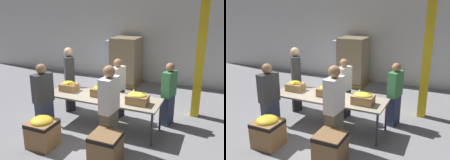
% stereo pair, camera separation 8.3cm
% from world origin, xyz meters
% --- Properties ---
extents(ground_plane, '(30.00, 30.00, 0.00)m').
position_xyz_m(ground_plane, '(0.00, 0.00, 0.00)').
color(ground_plane, gray).
extents(wall_back, '(16.00, 0.08, 4.00)m').
position_xyz_m(wall_back, '(0.00, 4.10, 2.00)').
color(wall_back, silver).
rests_on(wall_back, ground_plane).
extents(sorting_table, '(2.70, 0.88, 0.78)m').
position_xyz_m(sorting_table, '(0.00, 0.00, 0.73)').
color(sorting_table, '#9E937F').
rests_on(sorting_table, ground_plane).
extents(banana_box_0, '(0.41, 0.33, 0.25)m').
position_xyz_m(banana_box_0, '(-0.95, 0.05, 0.90)').
color(banana_box_0, '#A37A4C').
rests_on(banana_box_0, sorting_table).
extents(banana_box_1, '(0.45, 0.33, 0.27)m').
position_xyz_m(banana_box_1, '(-0.04, 0.02, 0.90)').
color(banana_box_1, olive).
rests_on(banana_box_1, sorting_table).
extents(banana_box_2, '(0.46, 0.37, 0.26)m').
position_xyz_m(banana_box_2, '(0.88, -0.10, 0.91)').
color(banana_box_2, '#A37A4C').
rests_on(banana_box_2, sorting_table).
extents(volunteer_0, '(0.48, 0.51, 1.75)m').
position_xyz_m(volunteer_0, '(-1.31, 0.62, 0.87)').
color(volunteer_0, black).
rests_on(volunteer_0, ground_plane).
extents(volunteer_1, '(0.26, 0.48, 1.76)m').
position_xyz_m(volunteer_1, '(0.54, -0.83, 0.87)').
color(volunteer_1, '#6B604C').
rests_on(volunteer_1, ground_plane).
extents(volunteer_2, '(0.31, 0.46, 1.55)m').
position_xyz_m(volunteer_2, '(1.38, 0.76, 0.77)').
color(volunteer_2, '#2D3856').
rests_on(volunteer_2, ground_plane).
extents(volunteer_3, '(0.33, 0.48, 1.64)m').
position_xyz_m(volunteer_3, '(-1.06, -0.82, 0.81)').
color(volunteer_3, '#2D3856').
rests_on(volunteer_3, ground_plane).
extents(volunteer_4, '(0.31, 0.46, 1.56)m').
position_xyz_m(volunteer_4, '(0.11, 0.64, 0.78)').
color(volunteer_4, black).
rests_on(volunteer_4, ground_plane).
extents(donation_bin_0, '(0.54, 0.54, 0.66)m').
position_xyz_m(donation_bin_0, '(-0.76, -1.28, 0.35)').
color(donation_bin_0, olive).
rests_on(donation_bin_0, ground_plane).
extents(donation_bin_1, '(0.53, 0.53, 0.59)m').
position_xyz_m(donation_bin_1, '(0.67, -1.28, 0.32)').
color(donation_bin_1, olive).
rests_on(donation_bin_1, ground_plane).
extents(support_pillar, '(0.20, 0.20, 4.00)m').
position_xyz_m(support_pillar, '(1.96, 1.56, 2.00)').
color(support_pillar, gold).
rests_on(support_pillar, ground_plane).
extents(pallet_stack_0, '(1.03, 1.03, 1.64)m').
position_xyz_m(pallet_stack_0, '(-0.85, 3.40, 0.81)').
color(pallet_stack_0, olive).
rests_on(pallet_stack_0, ground_plane).
extents(pallet_stack_1, '(1.02, 1.02, 1.73)m').
position_xyz_m(pallet_stack_1, '(-0.69, 3.38, 0.85)').
color(pallet_stack_1, olive).
rests_on(pallet_stack_1, ground_plane).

